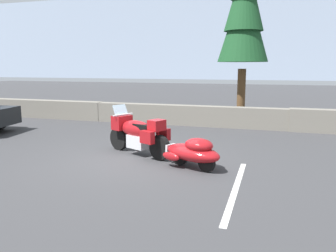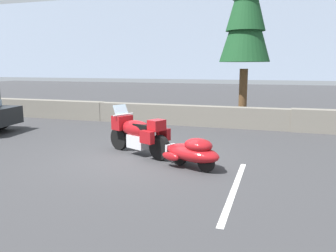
% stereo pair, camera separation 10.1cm
% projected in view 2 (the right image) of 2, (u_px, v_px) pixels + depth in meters
% --- Properties ---
extents(ground_plane, '(80.00, 80.00, 0.00)m').
position_uv_depth(ground_plane, '(137.00, 158.00, 9.05)').
color(ground_plane, '#38383A').
extents(stone_guard_wall, '(24.00, 0.61, 0.86)m').
position_uv_depth(stone_guard_wall, '(186.00, 115.00, 14.10)').
color(stone_guard_wall, slate).
rests_on(stone_guard_wall, ground).
extents(distant_ridgeline, '(240.00, 80.00, 16.00)m').
position_uv_depth(distant_ridgeline, '(268.00, 47.00, 97.07)').
color(distant_ridgeline, '#99A8BF').
rests_on(distant_ridgeline, ground).
extents(touring_motorcycle, '(2.15, 1.32, 1.33)m').
position_uv_depth(touring_motorcycle, '(138.00, 132.00, 9.35)').
color(touring_motorcycle, black).
rests_on(touring_motorcycle, ground).
extents(car_shaped_trailer, '(2.15, 1.27, 0.76)m').
position_uv_depth(car_shaped_trailer, '(193.00, 152.00, 8.09)').
color(car_shaped_trailer, black).
rests_on(car_shaped_trailer, ground).
extents(pine_tree_tall, '(2.21, 2.21, 8.01)m').
position_uv_depth(pine_tree_tall, '(246.00, 5.00, 14.69)').
color(pine_tree_tall, brown).
rests_on(pine_tree_tall, ground).
extents(parking_stripe_marker, '(0.12, 3.60, 0.01)m').
position_uv_depth(parking_stripe_marker, '(235.00, 188.00, 6.80)').
color(parking_stripe_marker, silver).
rests_on(parking_stripe_marker, ground).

